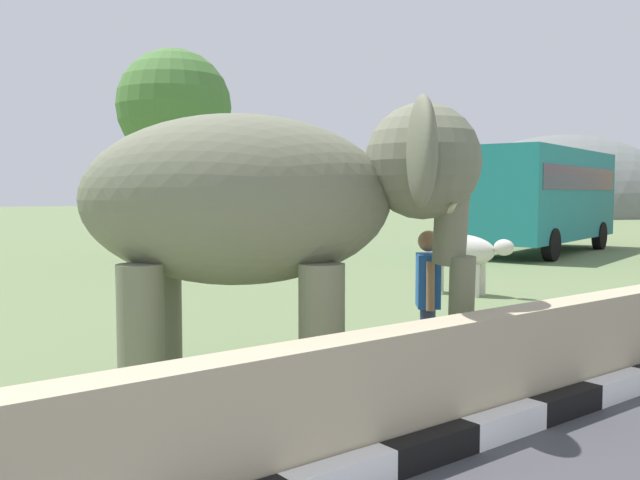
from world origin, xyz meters
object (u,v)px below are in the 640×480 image
object	(u,v)px
elephant	(272,205)
bus_teal	(544,192)
cow_near	(461,252)
person_handler	(428,297)

from	to	relation	value
elephant	bus_teal	xyz separation A→B (m)	(16.76, 8.24, 0.14)
elephant	bus_teal	size ratio (longest dim) A/B	0.45
cow_near	bus_teal	bearing A→B (deg)	25.75
bus_teal	cow_near	distance (m)	10.95
elephant	cow_near	size ratio (longest dim) A/B	2.05
elephant	bus_teal	distance (m)	18.67
bus_teal	person_handler	bearing A→B (deg)	-149.79
person_handler	bus_teal	xyz separation A→B (m)	(15.08, 8.78, 1.15)
bus_teal	cow_near	size ratio (longest dim) A/B	4.60
person_handler	bus_teal	bearing A→B (deg)	30.21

